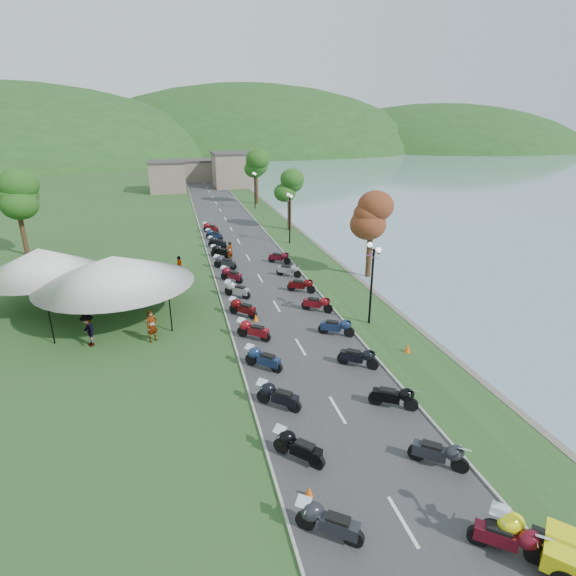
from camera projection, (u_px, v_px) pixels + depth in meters
road at (239, 242)px, 46.86m from camera, size 7.00×120.00×0.02m
hills_backdrop at (185, 150)px, 192.17m from camera, size 360.00×120.00×76.00m
far_building at (194, 172)px, 86.39m from camera, size 18.00×16.00×5.00m
yellow_trike at (533, 540)px, 12.81m from camera, size 3.13×3.17×1.26m
moto_row_left at (244, 308)px, 28.84m from camera, size 2.60×49.79×1.10m
moto_row_right at (346, 341)px, 24.56m from camera, size 2.60×35.30×1.10m
vendor_tent_main at (116, 286)px, 28.48m from camera, size 6.50×6.50×4.00m
vendor_tent_side at (44, 277)px, 30.15m from camera, size 5.27×5.27×4.00m
tree_lakeside at (371, 231)px, 35.15m from camera, size 2.70×2.70×7.51m
pedestrian_a at (154, 341)px, 25.75m from camera, size 0.86×0.82×1.91m
pedestrian_b at (156, 286)px, 34.40m from camera, size 0.97×0.77×1.77m
pedestrian_c at (91, 345)px, 25.25m from camera, size 1.00×1.34×1.92m
traffic_cone_near at (309, 492)px, 15.01m from camera, size 0.29×0.29×0.46m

